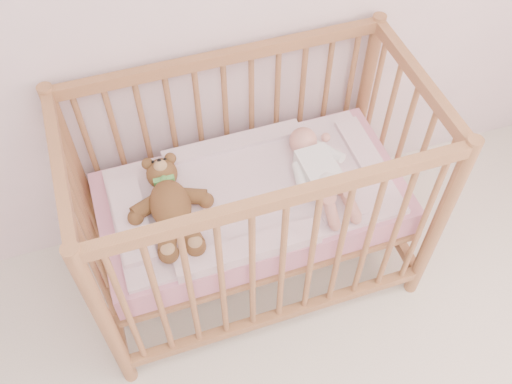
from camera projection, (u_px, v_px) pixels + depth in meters
name	position (u px, v px, depth m)	size (l,w,h in m)	color
crib	(252.00, 201.00, 2.31)	(1.36, 0.76, 1.00)	#A06944
mattress	(252.00, 203.00, 2.32)	(1.22, 0.62, 0.13)	pink
blanket	(252.00, 192.00, 2.26)	(1.10, 0.58, 0.06)	#D190A2
baby	(319.00, 167.00, 2.25)	(0.25, 0.52, 0.12)	white
teddy_bear	(170.00, 204.00, 2.12)	(0.34, 0.49, 0.14)	brown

